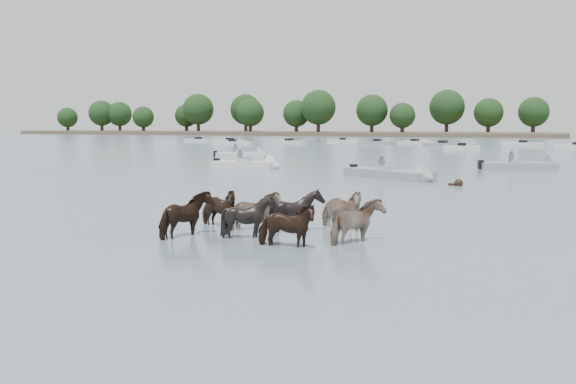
% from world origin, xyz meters
% --- Properties ---
extents(ground, '(400.00, 400.00, 0.00)m').
position_xyz_m(ground, '(0.00, 0.00, 0.00)').
color(ground, '#4A5D6B').
rests_on(ground, ground).
extents(shoreline, '(160.00, 30.00, 1.00)m').
position_xyz_m(shoreline, '(-70.00, 150.00, 0.50)').
color(shoreline, '#4C4233').
rests_on(shoreline, ground).
extents(pony_herd, '(6.12, 4.37, 1.42)m').
position_xyz_m(pony_herd, '(1.84, 0.99, 0.50)').
color(pony_herd, black).
rests_on(pony_herd, ground).
extents(swimming_pony, '(0.72, 0.44, 0.44)m').
position_xyz_m(swimming_pony, '(4.35, 17.52, 0.10)').
color(swimming_pony, black).
rests_on(swimming_pony, ground).
extents(motorboat_a, '(5.19, 1.73, 1.92)m').
position_xyz_m(motorboat_a, '(-10.62, 24.58, 0.23)').
color(motorboat_a, silver).
rests_on(motorboat_a, ground).
extents(motorboat_b, '(6.30, 4.61, 1.92)m').
position_xyz_m(motorboat_b, '(0.71, 20.07, 0.22)').
color(motorboat_b, gray).
rests_on(motorboat_b, ground).
extents(motorboat_c, '(5.58, 3.65, 1.92)m').
position_xyz_m(motorboat_c, '(6.97, 30.95, 0.23)').
color(motorboat_c, gray).
rests_on(motorboat_c, ground).
extents(motorboat_f, '(4.93, 3.95, 1.92)m').
position_xyz_m(motorboat_f, '(-17.70, 37.01, 0.23)').
color(motorboat_f, silver).
rests_on(motorboat_f, ground).
extents(distant_flotilla, '(105.43, 27.52, 0.93)m').
position_xyz_m(distant_flotilla, '(-0.93, 75.22, 0.26)').
color(distant_flotilla, silver).
rests_on(distant_flotilla, ground).
extents(treeline, '(148.69, 23.64, 12.26)m').
position_xyz_m(treeline, '(-66.81, 149.37, 6.65)').
color(treeline, '#382619').
rests_on(treeline, ground).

